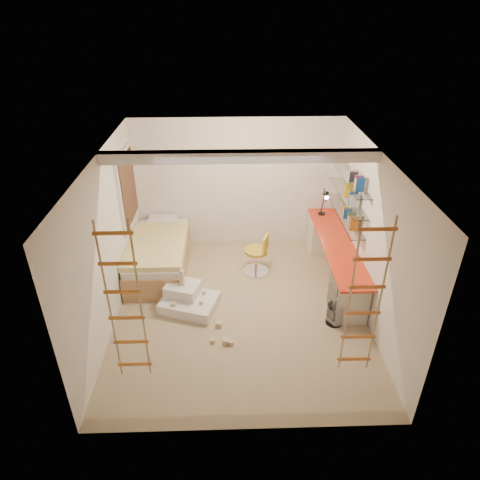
{
  "coord_description": "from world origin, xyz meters",
  "views": [
    {
      "loc": [
        -0.18,
        -5.56,
        4.52
      ],
      "look_at": [
        0.0,
        0.3,
        1.15
      ],
      "focal_mm": 32.0,
      "sensor_mm": 36.0,
      "label": 1
    }
  ],
  "objects_px": {
    "swivel_chair": "(257,259)",
    "desk": "(335,259)",
    "play_platform": "(188,299)",
    "bed": "(159,255)"
  },
  "relations": [
    {
      "from": "desk",
      "to": "play_platform",
      "type": "bearing_deg",
      "value": -163.6
    },
    {
      "from": "desk",
      "to": "swivel_chair",
      "type": "bearing_deg",
      "value": 171.59
    },
    {
      "from": "play_platform",
      "to": "bed",
      "type": "bearing_deg",
      "value": 118.43
    },
    {
      "from": "bed",
      "to": "play_platform",
      "type": "relative_size",
      "value": 1.93
    },
    {
      "from": "bed",
      "to": "play_platform",
      "type": "bearing_deg",
      "value": -61.57
    },
    {
      "from": "bed",
      "to": "swivel_chair",
      "type": "relative_size",
      "value": 2.48
    },
    {
      "from": "play_platform",
      "to": "desk",
      "type": "bearing_deg",
      "value": 16.4
    },
    {
      "from": "swivel_chair",
      "to": "desk",
      "type": "bearing_deg",
      "value": -8.41
    },
    {
      "from": "desk",
      "to": "play_platform",
      "type": "relative_size",
      "value": 2.7
    },
    {
      "from": "swivel_chair",
      "to": "play_platform",
      "type": "bearing_deg",
      "value": -141.47
    }
  ]
}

